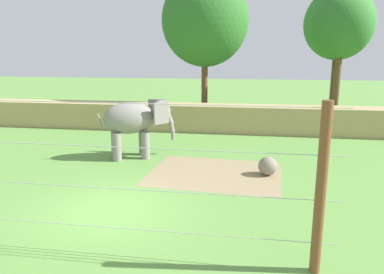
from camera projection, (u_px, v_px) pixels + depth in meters
name	position (u px, v px, depth m)	size (l,w,h in m)	color
ground_plane	(111.00, 210.00, 11.55)	(120.00, 120.00, 0.00)	#609342
dirt_patch	(215.00, 173.00, 15.08)	(5.29, 4.27, 0.01)	#937F5B
embankment_wall	(183.00, 117.00, 23.45)	(36.00, 1.80, 1.65)	tan
elephant	(135.00, 120.00, 17.05)	(3.33, 2.37, 2.67)	gray
enrichment_ball	(268.00, 166.00, 14.82)	(0.76, 0.76, 0.76)	gray
cable_fence	(70.00, 176.00, 8.78)	(12.50, 0.23, 3.89)	brown
tree_far_left	(342.00, 27.00, 24.34)	(3.99, 3.99, 8.67)	brown
tree_left_of_centre	(205.00, 21.00, 25.29)	(5.96, 5.96, 10.11)	brown
tree_behind_wall	(339.00, 24.00, 25.27)	(4.68, 4.68, 9.23)	brown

